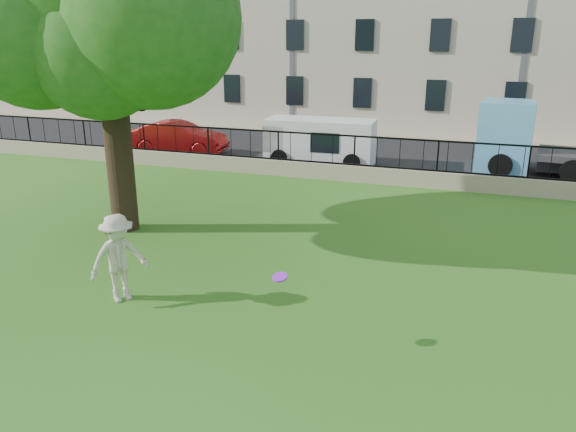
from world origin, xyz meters
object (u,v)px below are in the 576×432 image
at_px(man, 119,258).
at_px(frisbee, 280,277).
at_px(blue_truck, 570,141).
at_px(white_van, 320,142).
at_px(red_sedan, 179,138).

relative_size(man, frisbee, 6.90).
relative_size(frisbee, blue_truck, 0.04).
relative_size(man, blue_truck, 0.28).
xyz_separation_m(white_van, blue_truck, (9.60, 1.00, 0.44)).
xyz_separation_m(red_sedan, white_van, (6.74, 0.00, 0.22)).
distance_m(red_sedan, blue_truck, 16.39).
bearing_deg(frisbee, blue_truck, 67.50).
height_order(frisbee, blue_truck, blue_truck).
bearing_deg(red_sedan, frisbee, -150.91).
xyz_separation_m(frisbee, red_sedan, (-10.04, 14.23, -0.57)).
xyz_separation_m(man, frisbee, (3.70, -0.57, 0.37)).
relative_size(red_sedan, blue_truck, 0.67).
bearing_deg(white_van, frisbee, -79.22).
bearing_deg(frisbee, white_van, 103.05).
relative_size(man, white_van, 0.41).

